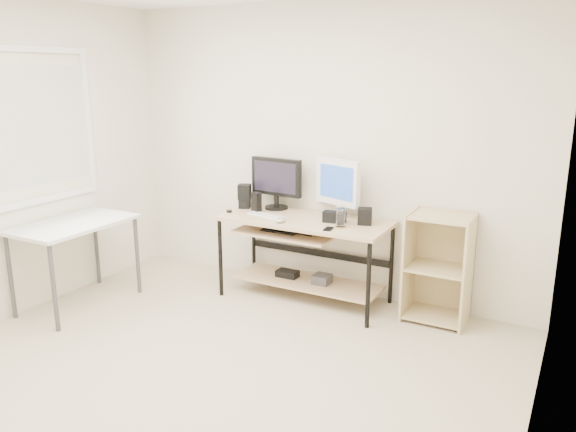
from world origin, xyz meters
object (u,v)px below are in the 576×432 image
at_px(side_table, 74,231).
at_px(black_monitor, 276,180).
at_px(white_imac, 337,184).
at_px(shelf_unit, 439,266).
at_px(audio_controller, 256,202).
at_px(desk, 302,241).

distance_m(side_table, black_monitor, 1.83).
xyz_separation_m(side_table, black_monitor, (1.28, 1.26, 0.35)).
bearing_deg(white_imac, side_table, -126.83).
distance_m(shelf_unit, black_monitor, 1.66).
bearing_deg(shelf_unit, audio_controller, -174.61).
bearing_deg(desk, white_imac, 38.60).
distance_m(shelf_unit, audio_controller, 1.70).
height_order(shelf_unit, black_monitor, black_monitor).
distance_m(side_table, white_imac, 2.30).
bearing_deg(audio_controller, shelf_unit, 29.39).
height_order(desk, white_imac, white_imac).
height_order(side_table, audio_controller, audio_controller).
relative_size(desk, audio_controller, 8.25).
relative_size(shelf_unit, audio_controller, 4.95).
distance_m(side_table, shelf_unit, 3.09).
distance_m(desk, white_imac, 0.60).
distance_m(desk, side_table, 1.97).
bearing_deg(desk, side_table, -147.35).
distance_m(desk, shelf_unit, 1.19).
relative_size(shelf_unit, white_imac, 1.74).
distance_m(black_monitor, audio_controller, 0.29).
bearing_deg(white_imac, black_monitor, -161.18).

